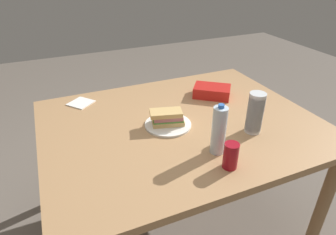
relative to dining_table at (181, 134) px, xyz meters
name	(u,v)px	position (x,y,z in m)	size (l,w,h in m)	color
ground_plane	(178,217)	(0.00, 0.00, -0.69)	(8.00, 8.00, 0.00)	#70665B
dining_table	(181,134)	(0.00, 0.00, 0.00)	(1.51, 1.18, 0.77)	tan
paper_plate	(168,124)	(0.08, 0.01, 0.09)	(0.25, 0.25, 0.01)	white
sandwich	(167,117)	(0.09, 0.01, 0.14)	(0.20, 0.13, 0.08)	#DBB26B
soda_can_red	(231,156)	(-0.03, 0.44, 0.15)	(0.07, 0.07, 0.12)	maroon
chip_bag	(212,91)	(-0.33, -0.22, 0.12)	(0.23, 0.15, 0.07)	red
water_bottle_tall	(219,130)	(-0.03, 0.32, 0.20)	(0.07, 0.07, 0.25)	silver
plastic_cup_stack	(255,113)	(-0.30, 0.24, 0.19)	(0.08, 0.08, 0.22)	silver
paper_napkin	(81,103)	(0.48, -0.45, 0.09)	(0.13, 0.13, 0.01)	white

